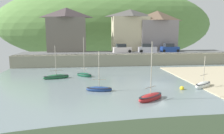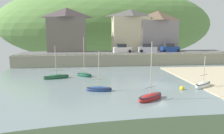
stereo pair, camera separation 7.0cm
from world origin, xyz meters
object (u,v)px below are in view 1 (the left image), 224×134
waterfront_building_left (67,29)px  mooring_buoy (182,88)px  parked_car_by_wall (147,49)px  parked_car_end_of_row (170,48)px  sailboat_blue_trim (150,97)px  sailboat_nearest_shore (99,89)px  waterfront_building_centre (130,30)px  parked_car_near_slipway (122,49)px  fishing_boat_green (84,75)px  waterfront_building_right (157,30)px  sailboat_white_hull (56,77)px  sailboat_far_left (203,85)px

waterfront_building_left → mooring_buoy: size_ratio=19.03×
parked_car_by_wall → parked_car_end_of_row: size_ratio=1.02×
sailboat_blue_trim → sailboat_nearest_shore: size_ratio=1.26×
waterfront_building_centre → parked_car_near_slipway: (-2.82, -4.50, -4.26)m
parked_car_end_of_row → fishing_boat_green: bearing=-145.4°
sailboat_blue_trim → parked_car_by_wall: sailboat_blue_trim is taller
parked_car_end_of_row → mooring_buoy: bearing=-108.8°
mooring_buoy → parked_car_near_slipway: bearing=98.9°
fishing_boat_green → parked_car_by_wall: 20.07m
waterfront_building_left → mooring_buoy: bearing=-59.8°
waterfront_building_left → parked_car_end_of_row: (23.66, -4.50, -4.36)m
waterfront_building_right → sailboat_blue_trim: waterfront_building_right is taller
waterfront_building_centre → sailboat_white_hull: (-15.40, -19.42, -7.19)m
fishing_boat_green → sailboat_blue_trim: size_ratio=1.01×
sailboat_blue_trim → sailboat_nearest_shore: (-5.11, 4.00, -0.05)m
fishing_boat_green → sailboat_white_hull: bearing=-127.1°
sailboat_white_hull → waterfront_building_left: bearing=72.4°
waterfront_building_centre → parked_car_by_wall: (3.08, -4.50, -4.26)m
waterfront_building_right → sailboat_white_hull: size_ratio=1.88×
sailboat_far_left → parked_car_near_slipway: 23.64m
waterfront_building_left → sailboat_blue_trim: bearing=-70.4°
sailboat_far_left → mooring_buoy: 3.23m
fishing_boat_green → parked_car_near_slipway: fishing_boat_green is taller
parked_car_by_wall → sailboat_blue_trim: bearing=-101.2°
waterfront_building_left → waterfront_building_centre: waterfront_building_left is taller
sailboat_white_hull → parked_car_by_wall: (18.49, 14.92, 2.93)m
waterfront_building_left → waterfront_building_centre: size_ratio=1.02×
sailboat_far_left → sailboat_blue_trim: size_ratio=0.68×
waterfront_building_left → fishing_boat_green: bearing=-77.5°
mooring_buoy → parked_car_by_wall: bearing=84.4°
waterfront_building_right → fishing_boat_green: (-17.93, -18.32, -7.06)m
fishing_boat_green → sailboat_far_left: bearing=8.7°
waterfront_building_right → waterfront_building_centre: bearing=180.0°
waterfront_building_left → parked_car_by_wall: waterfront_building_left is taller
parked_car_end_of_row → waterfront_building_right: bearing=109.8°
waterfront_building_left → sailboat_blue_trim: waterfront_building_left is taller
parked_car_end_of_row → parked_car_near_slipway: bearing=179.4°
waterfront_building_right → sailboat_nearest_shore: bearing=-120.7°
fishing_boat_green → sailboat_far_left: 17.44m
waterfront_building_left → parked_car_near_slipway: size_ratio=2.39×
fishing_boat_green → parked_car_near_slipway: size_ratio=1.48×
waterfront_building_left → waterfront_building_centre: bearing=-0.0°
waterfront_building_left → sailboat_blue_trim: size_ratio=1.63×
sailboat_white_hull → sailboat_nearest_shore: bearing=-68.5°
fishing_boat_green → sailboat_far_left: (15.15, -8.64, 0.03)m
fishing_boat_green → parked_car_by_wall: bearing=82.5°
waterfront_building_right → parked_car_end_of_row: size_ratio=2.36×
fishing_boat_green → parked_car_end_of_row: (19.60, 13.82, 2.92)m
sailboat_nearest_shore → mooring_buoy: 10.16m
waterfront_building_centre → waterfront_building_right: bearing=0.0°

